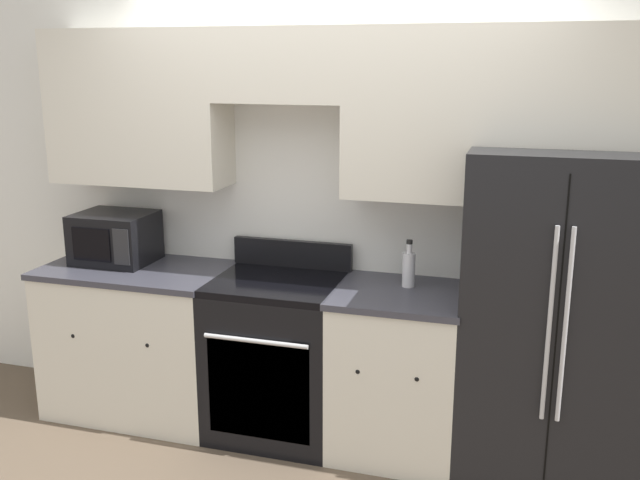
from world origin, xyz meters
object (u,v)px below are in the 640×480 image
at_px(refrigerator, 554,316).
at_px(bottle, 409,268).
at_px(oven_range, 278,356).
at_px(microwave, 115,238).

distance_m(refrigerator, bottle, 0.78).
distance_m(oven_range, bottle, 0.92).
height_order(refrigerator, bottle, refrigerator).
bearing_deg(bottle, oven_range, -172.04).
bearing_deg(microwave, oven_range, -4.01).
xyz_separation_m(microwave, bottle, (1.79, 0.03, -0.05)).
relative_size(oven_range, bottle, 4.17).
relative_size(refrigerator, microwave, 3.79).
distance_m(refrigerator, microwave, 2.56).
height_order(oven_range, refrigerator, refrigerator).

